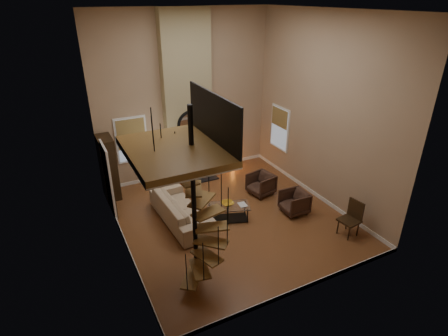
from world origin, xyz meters
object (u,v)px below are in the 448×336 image
armchair_near (263,183)px  coffee_table (228,211)px  accent_lamp (233,163)px  side_chair (352,217)px  floor_lamp (161,152)px  sofa (181,209)px  hutch (109,168)px  armchair_far (296,202)px

armchair_near → coffee_table: size_ratio=0.56×
accent_lamp → side_chair: 4.99m
floor_lamp → accent_lamp: size_ratio=3.48×
sofa → armchair_near: (2.90, 0.31, -0.04)m
side_chair → hutch: bearing=136.8°
armchair_far → floor_lamp: size_ratio=0.41×
hutch → sofa: (1.46, -2.35, -0.55)m
coffee_table → side_chair: side_chair is taller
armchair_far → side_chair: side_chair is taller
hutch → armchair_near: 4.85m
armchair_far → side_chair: 1.65m
hutch → armchair_near: bearing=-25.1°
armchair_near → coffee_table: armchair_near is taller
armchair_far → floor_lamp: 4.36m
armchair_near → floor_lamp: 3.35m
coffee_table → armchair_near: bearing=26.9°
armchair_far → side_chair: bearing=26.0°
armchair_near → side_chair: bearing=6.7°
sofa → coffee_table: 1.34m
armchair_near → sofa: bearing=-94.8°
armchair_far → coffee_table: bearing=-102.9°
sofa → hutch: bearing=28.8°
armchair_near → floor_lamp: bearing=-129.1°
armchair_near → coffee_table: (-1.68, -0.85, -0.07)m
armchair_near → floor_lamp: (-2.80, 1.50, 1.06)m
armchair_near → side_chair: (0.92, -2.91, 0.17)m
sofa → side_chair: 4.63m
sofa → floor_lamp: (0.10, 1.81, 1.02)m
armchair_near → accent_lamp: (-0.03, 1.98, -0.10)m
armchair_near → armchair_far: size_ratio=1.03×
coffee_table → side_chair: (2.60, -2.06, 0.24)m
sofa → side_chair: side_chair is taller
armchair_near → accent_lamp: bearing=170.0°
hutch → side_chair: (5.28, -4.96, -0.42)m
accent_lamp → side_chair: size_ratio=0.50×
accent_lamp → side_chair: side_chair is taller
hutch → accent_lamp: hutch is taller
coffee_table → side_chair: 3.33m
side_chair → armchair_near: bearing=107.6°
sofa → accent_lamp: size_ratio=5.03×
armchair_far → coffee_table: armchair_far is taller
hutch → sofa: hutch is taller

